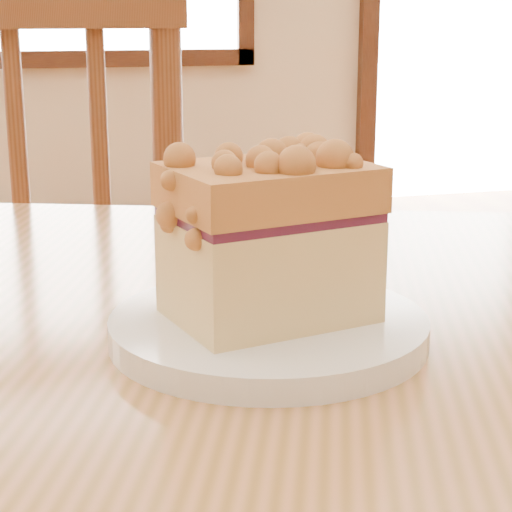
{
  "coord_description": "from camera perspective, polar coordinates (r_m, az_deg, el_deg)",
  "views": [
    {
      "loc": [
        -0.03,
        -0.4,
        0.96
      ],
      "look_at": [
        0.12,
        0.15,
        0.8
      ],
      "focal_mm": 62.0,
      "sensor_mm": 36.0,
      "label": 1
    }
  ],
  "objects": [
    {
      "name": "cafe_chair_main",
      "position": [
        1.31,
        -15.4,
        -4.98
      ],
      "size": [
        0.52,
        0.52,
        1.02
      ],
      "rotation": [
        0.0,
        0.0,
        3.28
      ],
      "color": "brown",
      "rests_on": "ground"
    },
    {
      "name": "cake_slice",
      "position": [
        0.56,
        0.69,
        1.55
      ],
      "size": [
        0.14,
        0.12,
        0.12
      ],
      "rotation": [
        0.0,
        0.0,
        0.21
      ],
      "color": "#DEC57D",
      "rests_on": "plate"
    },
    {
      "name": "plate",
      "position": [
        0.58,
        0.81,
        -4.75
      ],
      "size": [
        0.21,
        0.21,
        0.02
      ],
      "color": "white",
      "rests_on": "cafe_table_main"
    }
  ]
}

